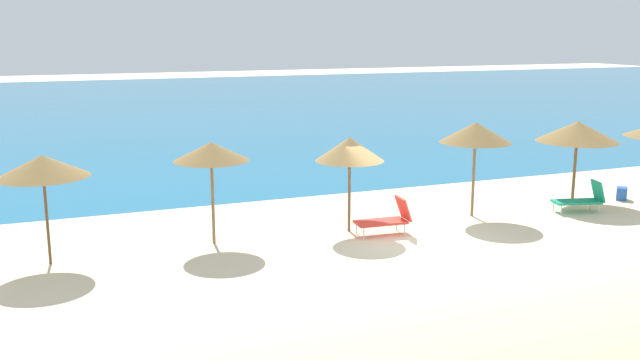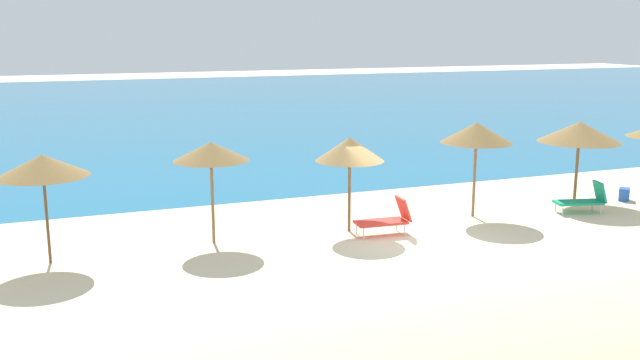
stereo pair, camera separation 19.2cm
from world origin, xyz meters
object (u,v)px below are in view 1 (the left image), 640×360
(lounge_chair_4, at_px, (387,218))
(beach_umbrella_2, at_px, (43,166))
(beach_umbrella_6, at_px, (577,132))
(beach_umbrella_3, at_px, (211,152))
(beach_umbrella_4, at_px, (350,149))
(beach_umbrella_5, at_px, (476,133))
(lounge_chair_3, at_px, (582,199))
(cooler_box, at_px, (622,194))

(lounge_chair_4, bearing_deg, beach_umbrella_2, 88.97)
(beach_umbrella_2, xyz_separation_m, beach_umbrella_6, (16.38, 0.36, -0.08))
(beach_umbrella_3, xyz_separation_m, beach_umbrella_6, (12.23, 0.14, -0.13))
(beach_umbrella_4, bearing_deg, beach_umbrella_5, 1.52)
(lounge_chair_3, distance_m, lounge_chair_4, 6.88)
(beach_umbrella_3, xyz_separation_m, cooler_box, (14.00, -0.21, -2.29))
(beach_umbrella_4, xyz_separation_m, beach_umbrella_6, (8.36, 0.42, 0.00))
(lounge_chair_4, bearing_deg, cooler_box, -81.28)
(beach_umbrella_2, bearing_deg, lounge_chair_3, -2.87)
(beach_umbrella_4, distance_m, lounge_chair_3, 8.01)
(cooler_box, bearing_deg, lounge_chair_3, -161.75)
(beach_umbrella_2, bearing_deg, cooler_box, 0.01)
(beach_umbrella_3, bearing_deg, beach_umbrella_2, -176.98)
(beach_umbrella_3, relative_size, beach_umbrella_4, 1.02)
(beach_umbrella_5, bearing_deg, lounge_chair_3, -13.41)
(beach_umbrella_5, xyz_separation_m, cooler_box, (5.93, -0.05, -2.39))
(beach_umbrella_4, bearing_deg, cooler_box, 0.37)
(beach_umbrella_4, relative_size, cooler_box, 6.28)
(beach_umbrella_4, height_order, cooler_box, beach_umbrella_4)
(lounge_chair_4, bearing_deg, beach_umbrella_4, 54.19)
(lounge_chair_3, height_order, lounge_chair_4, lounge_chair_4)
(beach_umbrella_5, distance_m, beach_umbrella_6, 4.17)
(beach_umbrella_5, relative_size, cooler_box, 6.75)
(beach_umbrella_3, distance_m, beach_umbrella_5, 8.07)
(beach_umbrella_2, height_order, beach_umbrella_5, beach_umbrella_5)
(beach_umbrella_3, height_order, lounge_chair_3, beach_umbrella_3)
(beach_umbrella_6, bearing_deg, beach_umbrella_2, -178.73)
(beach_umbrella_3, distance_m, lounge_chair_4, 5.23)
(beach_umbrella_3, bearing_deg, beach_umbrella_4, -4.14)
(lounge_chair_4, bearing_deg, beach_umbrella_3, 82.09)
(beach_umbrella_2, distance_m, beach_umbrella_4, 8.01)
(beach_umbrella_5, relative_size, lounge_chair_4, 1.84)
(lounge_chair_4, relative_size, cooler_box, 3.66)
(beach_umbrella_5, height_order, lounge_chair_3, beach_umbrella_5)
(beach_umbrella_5, bearing_deg, cooler_box, -0.45)
(beach_umbrella_3, xyz_separation_m, lounge_chair_3, (11.60, -1.01, -2.08))
(beach_umbrella_4, xyz_separation_m, lounge_chair_3, (7.73, -0.73, -1.95))
(beach_umbrella_3, bearing_deg, beach_umbrella_5, -1.19)
(beach_umbrella_4, height_order, lounge_chair_3, beach_umbrella_4)
(beach_umbrella_6, xyz_separation_m, lounge_chair_4, (-7.51, -1.14, -1.91))
(beach_umbrella_3, xyz_separation_m, beach_umbrella_5, (8.07, -0.17, 0.10))
(beach_umbrella_2, xyz_separation_m, lounge_chair_3, (15.74, -0.79, -2.03))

